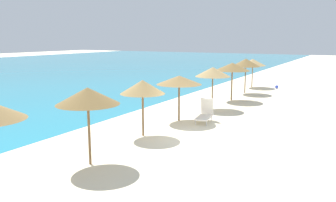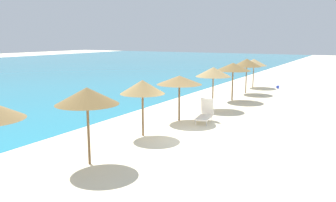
{
  "view_description": "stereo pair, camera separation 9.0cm",
  "coord_description": "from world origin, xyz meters",
  "px_view_note": "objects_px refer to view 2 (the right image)",
  "views": [
    {
      "loc": [
        -13.34,
        -5.74,
        4.26
      ],
      "look_at": [
        0.7,
        2.05,
        1.36
      ],
      "focal_mm": 37.64,
      "sensor_mm": 36.0,
      "label": 1
    },
    {
      "loc": [
        -13.3,
        -5.82,
        4.26
      ],
      "look_at": [
        0.7,
        2.05,
        1.36
      ],
      "focal_mm": 37.64,
      "sensor_mm": 36.0,
      "label": 2
    }
  ],
  "objects_px": {
    "beach_umbrella_6": "(179,80)",
    "beach_umbrella_7": "(213,72)",
    "beach_umbrella_9": "(247,63)",
    "lounge_chair_1": "(205,114)",
    "beach_umbrella_8": "(233,67)",
    "beach_umbrella_10": "(254,62)",
    "beach_umbrella_4": "(87,96)",
    "beach_ball": "(278,87)",
    "beach_umbrella_5": "(142,87)"
  },
  "relations": [
    {
      "from": "beach_umbrella_7",
      "to": "beach_umbrella_10",
      "type": "relative_size",
      "value": 1.04
    },
    {
      "from": "beach_umbrella_9",
      "to": "beach_umbrella_10",
      "type": "distance_m",
      "value": 3.66
    },
    {
      "from": "beach_umbrella_4",
      "to": "lounge_chair_1",
      "type": "relative_size",
      "value": 1.64
    },
    {
      "from": "beach_umbrella_7",
      "to": "lounge_chair_1",
      "type": "xyz_separation_m",
      "value": [
        -3.32,
        -0.95,
        -1.8
      ]
    },
    {
      "from": "beach_umbrella_10",
      "to": "beach_umbrella_4",
      "type": "bearing_deg",
      "value": -178.69
    },
    {
      "from": "beach_umbrella_5",
      "to": "beach_umbrella_6",
      "type": "distance_m",
      "value": 3.3
    },
    {
      "from": "beach_umbrella_7",
      "to": "beach_umbrella_10",
      "type": "height_order",
      "value": "beach_umbrella_7"
    },
    {
      "from": "beach_umbrella_6",
      "to": "beach_umbrella_7",
      "type": "distance_m",
      "value": 3.72
    },
    {
      "from": "beach_umbrella_6",
      "to": "beach_umbrella_8",
      "type": "relative_size",
      "value": 0.91
    },
    {
      "from": "beach_umbrella_8",
      "to": "beach_ball",
      "type": "xyz_separation_m",
      "value": [
        7.35,
        -1.48,
        -2.16
      ]
    },
    {
      "from": "beach_umbrella_6",
      "to": "lounge_chair_1",
      "type": "relative_size",
      "value": 1.45
    },
    {
      "from": "beach_umbrella_4",
      "to": "beach_umbrella_10",
      "type": "relative_size",
      "value": 1.08
    },
    {
      "from": "beach_umbrella_6",
      "to": "beach_ball",
      "type": "relative_size",
      "value": 8.39
    },
    {
      "from": "beach_umbrella_6",
      "to": "beach_umbrella_7",
      "type": "relative_size",
      "value": 0.93
    },
    {
      "from": "beach_umbrella_7",
      "to": "beach_umbrella_6",
      "type": "bearing_deg",
      "value": 174.62
    },
    {
      "from": "beach_umbrella_5",
      "to": "beach_umbrella_9",
      "type": "relative_size",
      "value": 0.92
    },
    {
      "from": "beach_umbrella_10",
      "to": "lounge_chair_1",
      "type": "bearing_deg",
      "value": -173.82
    },
    {
      "from": "beach_umbrella_4",
      "to": "beach_umbrella_5",
      "type": "bearing_deg",
      "value": 5.32
    },
    {
      "from": "beach_umbrella_6",
      "to": "beach_umbrella_7",
      "type": "xyz_separation_m",
      "value": [
        3.7,
        -0.35,
        0.12
      ]
    },
    {
      "from": "beach_umbrella_5",
      "to": "beach_umbrella_6",
      "type": "xyz_separation_m",
      "value": [
        3.29,
        -0.07,
        -0.04
      ]
    },
    {
      "from": "beach_umbrella_5",
      "to": "lounge_chair_1",
      "type": "xyz_separation_m",
      "value": [
        3.68,
        -1.37,
        -1.72
      ]
    },
    {
      "from": "beach_umbrella_9",
      "to": "lounge_chair_1",
      "type": "relative_size",
      "value": 1.65
    },
    {
      "from": "beach_umbrella_6",
      "to": "beach_umbrella_10",
      "type": "relative_size",
      "value": 0.96
    },
    {
      "from": "beach_umbrella_8",
      "to": "beach_umbrella_10",
      "type": "relative_size",
      "value": 1.05
    },
    {
      "from": "beach_umbrella_6",
      "to": "beach_umbrella_9",
      "type": "height_order",
      "value": "beach_umbrella_9"
    },
    {
      "from": "beach_umbrella_7",
      "to": "beach_umbrella_9",
      "type": "relative_size",
      "value": 0.95
    },
    {
      "from": "beach_umbrella_4",
      "to": "beach_umbrella_6",
      "type": "height_order",
      "value": "beach_umbrella_4"
    },
    {
      "from": "beach_umbrella_5",
      "to": "beach_umbrella_7",
      "type": "bearing_deg",
      "value": -3.45
    },
    {
      "from": "beach_umbrella_5",
      "to": "beach_umbrella_8",
      "type": "relative_size",
      "value": 0.96
    },
    {
      "from": "beach_umbrella_7",
      "to": "beach_umbrella_10",
      "type": "bearing_deg",
      "value": 2.99
    },
    {
      "from": "lounge_chair_1",
      "to": "beach_umbrella_7",
      "type": "bearing_deg",
      "value": -84.16
    },
    {
      "from": "beach_umbrella_8",
      "to": "lounge_chair_1",
      "type": "bearing_deg",
      "value": -172.32
    },
    {
      "from": "beach_umbrella_8",
      "to": "beach_umbrella_9",
      "type": "bearing_deg",
      "value": 2.05
    },
    {
      "from": "beach_umbrella_7",
      "to": "beach_umbrella_9",
      "type": "distance_m",
      "value": 6.94
    },
    {
      "from": "beach_umbrella_4",
      "to": "beach_umbrella_5",
      "type": "height_order",
      "value": "beach_umbrella_4"
    },
    {
      "from": "beach_umbrella_6",
      "to": "beach_umbrella_5",
      "type": "bearing_deg",
      "value": 178.73
    },
    {
      "from": "beach_umbrella_4",
      "to": "beach_umbrella_9",
      "type": "distance_m",
      "value": 17.79
    },
    {
      "from": "beach_umbrella_5",
      "to": "beach_umbrella_10",
      "type": "relative_size",
      "value": 1.01
    },
    {
      "from": "beach_umbrella_9",
      "to": "beach_ball",
      "type": "bearing_deg",
      "value": -22.8
    },
    {
      "from": "beach_umbrella_10",
      "to": "beach_umbrella_7",
      "type": "bearing_deg",
      "value": -177.01
    },
    {
      "from": "beach_umbrella_6",
      "to": "beach_umbrella_9",
      "type": "distance_m",
      "value": 10.64
    },
    {
      "from": "beach_umbrella_5",
      "to": "lounge_chair_1",
      "type": "distance_m",
      "value": 4.29
    },
    {
      "from": "beach_umbrella_10",
      "to": "beach_ball",
      "type": "distance_m",
      "value": 2.9
    },
    {
      "from": "beach_umbrella_7",
      "to": "beach_umbrella_8",
      "type": "xyz_separation_m",
      "value": [
        3.41,
        -0.04,
        0.06
      ]
    },
    {
      "from": "beach_umbrella_7",
      "to": "lounge_chair_1",
      "type": "distance_m",
      "value": 3.89
    },
    {
      "from": "beach_umbrella_7",
      "to": "beach_umbrella_10",
      "type": "distance_m",
      "value": 10.57
    },
    {
      "from": "beach_umbrella_9",
      "to": "lounge_chair_1",
      "type": "distance_m",
      "value": 10.48
    },
    {
      "from": "beach_umbrella_5",
      "to": "beach_umbrella_6",
      "type": "relative_size",
      "value": 1.05
    },
    {
      "from": "beach_umbrella_8",
      "to": "beach_umbrella_10",
      "type": "xyz_separation_m",
      "value": [
        7.14,
        0.6,
        -0.15
      ]
    },
    {
      "from": "beach_umbrella_10",
      "to": "beach_umbrella_6",
      "type": "bearing_deg",
      "value": -179.19
    }
  ]
}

